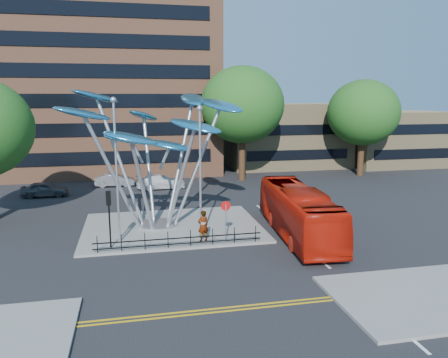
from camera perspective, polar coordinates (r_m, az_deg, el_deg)
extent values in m
plane|color=black|center=(25.02, -3.08, -10.30)|extent=(120.00, 120.00, 0.00)
cube|color=slate|center=(30.51, -6.72, -6.27)|extent=(12.00, 9.00, 0.15)
cube|color=gold|center=(19.62, -0.23, -16.50)|extent=(40.00, 0.12, 0.01)
cube|color=gold|center=(19.36, -0.04, -16.90)|extent=(40.00, 0.12, 0.01)
cube|color=#925B40|center=(55.44, -15.11, 16.69)|extent=(25.00, 15.00, 30.00)
cube|color=tan|center=(56.77, 8.24, 5.67)|extent=(15.00, 8.00, 8.00)
cube|color=tan|center=(61.34, 21.30, 4.95)|extent=(12.00, 8.00, 7.00)
cylinder|color=black|center=(46.92, 2.36, 3.30)|extent=(0.70, 0.70, 5.72)
ellipsoid|color=#1A4413|center=(46.53, 2.41, 9.66)|extent=(8.80, 8.80, 8.10)
cylinder|color=black|center=(52.20, 17.45, 3.21)|extent=(0.70, 0.70, 5.06)
ellipsoid|color=#1A4413|center=(51.83, 17.74, 8.26)|extent=(8.00, 8.00, 7.36)
cylinder|color=#9EA0A5|center=(30.89, -8.67, -5.85)|extent=(2.80, 2.80, 0.12)
cylinder|color=#9EA0A5|center=(29.39, -11.14, 0.91)|extent=(0.24, 0.24, 7.80)
ellipsoid|color=teal|center=(28.13, -17.99, 8.15)|extent=(3.92, 2.95, 1.39)
cylinder|color=#9EA0A5|center=(29.14, -9.51, -0.52)|extent=(0.24, 0.24, 6.40)
ellipsoid|color=teal|center=(26.48, -12.11, 5.26)|extent=(3.47, 1.78, 1.31)
cylinder|color=#9EA0A5|center=(29.34, -7.59, 0.21)|extent=(0.24, 0.24, 7.00)
ellipsoid|color=teal|center=(27.51, -3.74, 6.93)|extent=(3.81, 3.11, 1.36)
cylinder|color=#9EA0A5|center=(30.07, -6.60, 1.65)|extent=(0.24, 0.24, 8.20)
ellipsoid|color=teal|center=(30.59, -0.40, 9.60)|extent=(3.52, 4.06, 1.44)
cylinder|color=#9EA0A5|center=(30.89, -7.51, 2.25)|extent=(0.24, 0.24, 8.60)
ellipsoid|color=teal|center=(32.78, -4.09, 10.35)|extent=(2.21, 3.79, 1.39)
cylinder|color=#9EA0A5|center=(31.02, -9.34, 1.12)|extent=(0.24, 0.24, 7.40)
ellipsoid|color=teal|center=(33.21, -10.45, 8.14)|extent=(3.02, 3.71, 1.34)
cylinder|color=#9EA0A5|center=(30.30, -10.83, 2.17)|extent=(0.24, 0.24, 8.80)
ellipsoid|color=teal|center=(31.44, -16.37, 10.29)|extent=(3.88, 3.60, 1.42)
ellipsoid|color=teal|center=(29.90, -12.47, 5.09)|extent=(3.40, 1.96, 1.13)
ellipsoid|color=teal|center=(29.45, -7.17, 4.39)|extent=(3.39, 2.16, 1.11)
cylinder|color=#9EA0A5|center=(26.98, -13.84, 0.67)|extent=(0.14, 0.14, 8.50)
sphere|color=#9EA0A5|center=(26.58, -14.27, 9.99)|extent=(0.36, 0.36, 0.36)
cylinder|color=#9EA0A5|center=(26.82, -3.11, 0.37)|extent=(0.14, 0.14, 8.00)
sphere|color=#9EA0A5|center=(26.38, -3.21, 9.21)|extent=(0.36, 0.36, 0.36)
cylinder|color=black|center=(26.61, -14.72, -5.37)|extent=(0.10, 0.10, 3.20)
cube|color=black|center=(26.27, -14.86, -2.43)|extent=(0.28, 0.18, 0.85)
sphere|color=#FF0C0C|center=(26.21, -14.89, -1.84)|extent=(0.18, 0.18, 0.18)
cylinder|color=#9EA0A5|center=(27.27, 0.24, -5.59)|extent=(0.08, 0.08, 2.30)
cylinder|color=red|center=(27.03, 0.23, -3.54)|extent=(0.60, 0.04, 0.60)
cube|color=white|center=(27.05, 0.22, -3.53)|extent=(0.42, 0.03, 0.10)
cylinder|color=black|center=(26.23, -16.22, -8.21)|extent=(0.05, 0.05, 1.00)
cylinder|color=black|center=(26.15, -13.26, -8.12)|extent=(0.05, 0.05, 1.00)
cylinder|color=black|center=(26.14, -10.29, -8.00)|extent=(0.05, 0.05, 1.00)
cylinder|color=black|center=(26.21, -7.33, -7.87)|extent=(0.05, 0.05, 1.00)
cylinder|color=black|center=(26.34, -4.39, -7.71)|extent=(0.05, 0.05, 1.00)
cylinder|color=black|center=(26.53, -1.49, -7.54)|extent=(0.05, 0.05, 1.00)
cylinder|color=black|center=(26.80, 1.36, -7.35)|extent=(0.05, 0.05, 1.00)
cylinder|color=black|center=(27.12, 4.14, -7.15)|extent=(0.05, 0.05, 1.00)
cube|color=black|center=(26.25, -5.86, -7.69)|extent=(10.00, 0.06, 0.06)
cube|color=black|center=(26.36, -5.84, -8.41)|extent=(10.00, 0.06, 0.06)
imported|color=#B81708|center=(28.82, 9.66, -4.24)|extent=(3.64, 11.61, 3.18)
imported|color=gray|center=(27.07, -2.76, -6.12)|extent=(0.82, 0.66, 1.95)
imported|color=#46494F|center=(42.63, -22.37, -1.24)|extent=(4.06, 1.65, 1.38)
imported|color=#939599|center=(45.25, -14.07, -0.14)|extent=(3.92, 1.41, 1.29)
imported|color=silver|center=(43.24, -8.20, -0.36)|extent=(5.03, 2.70, 1.39)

